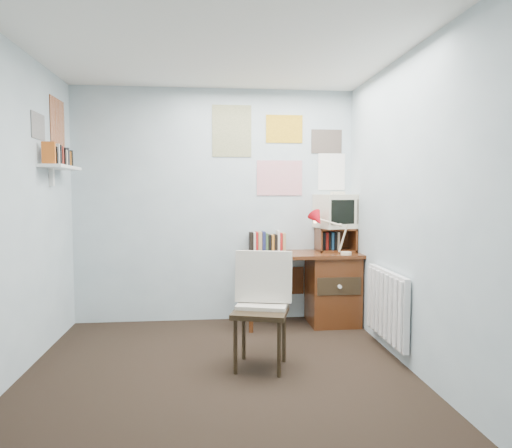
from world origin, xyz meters
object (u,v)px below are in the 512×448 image
Objects in this scene: desk_chair at (260,312)px; desk_lamp at (346,235)px; tv_riser at (335,239)px; desk at (327,286)px; crt_tv at (338,210)px; wall_shelf at (61,167)px; radiator at (387,305)px.

desk_lamp reaches higher than desk_chair.
desk is at bearing -137.04° from tv_riser.
crt_tv is 2.79m from wall_shelf.
crt_tv is at bearing 42.24° from desk.
desk_chair is at bearing -24.10° from wall_shelf.
desk_chair is at bearing -137.82° from desk_lamp.
wall_shelf is at bearing 169.11° from radiator.
wall_shelf reaches higher than tv_riser.
desk is 0.51m from tv_riser.
radiator is (1.13, 0.22, -0.03)m from desk_chair.
desk is 2.89× the size of crt_tv.
crt_tv is (0.98, 1.28, 0.76)m from desk_chair.
radiator is at bearing 27.24° from desk_chair.
wall_shelf is at bearing 176.57° from crt_tv.
desk_chair is at bearing -141.53° from crt_tv.
desk_lamp is (0.14, -0.19, 0.55)m from desk.
wall_shelf is (-2.69, -0.49, 0.74)m from tv_riser.
tv_riser is at bearing 99.28° from radiator.
desk is at bearing 69.93° from desk_chair.
crt_tv reaches higher than desk.
radiator is (0.14, -1.06, -0.79)m from crt_tv.
wall_shelf is (-2.72, -0.19, 0.66)m from desk_lamp.
desk_lamp is 0.41m from crt_tv.
wall_shelf is at bearing -178.21° from desk_lamp.
crt_tv is at bearing 87.90° from desk_lamp.
wall_shelf is (-2.57, -0.38, 1.21)m from desk.
radiator is (0.29, -0.93, 0.01)m from desk.
desk is 1.50× the size of radiator.
desk_chair is 1.12× the size of radiator.
wall_shelf is at bearing 171.90° from desk_chair.
desk is at bearing 8.40° from wall_shelf.
radiator is 3.15m from wall_shelf.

